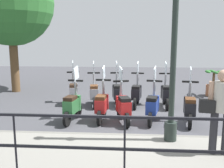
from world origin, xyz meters
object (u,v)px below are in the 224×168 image
tree_large (10,3)px  scooter_near_4 (72,105)px  scooter_near_0 (190,107)px  pedestrian_with_bag (221,106)px  scooter_near_2 (123,106)px  lamp_post_near (174,57)px  scooter_near_1 (153,106)px  scooter_far_0 (166,93)px  scooter_far_1 (136,93)px  scooter_far_2 (117,92)px  scooter_far_4 (74,91)px  scooter_near_3 (102,104)px  scooter_far_3 (94,92)px  potted_palm (213,85)px

tree_large → scooter_near_4: tree_large is taller
scooter_near_0 → scooter_near_4: (-0.02, 3.20, 0.00)m
pedestrian_with_bag → scooter_near_2: (2.09, 1.83, -0.60)m
lamp_post_near → scooter_near_1: 2.18m
scooter_far_0 → scooter_far_1: (0.02, 1.00, 0.00)m
scooter_near_4 → pedestrian_with_bag: bearing=-113.8°
scooter_near_0 → scooter_far_2: 2.74m
lamp_post_near → scooter_near_1: lamp_post_near is taller
scooter_far_2 → pedestrian_with_bag: bearing=-159.7°
scooter_far_4 → pedestrian_with_bag: bearing=-150.7°
lamp_post_near → scooter_near_3: size_ratio=2.62×
scooter_far_0 → scooter_near_3: bearing=129.3°
tree_large → scooter_near_0: bearing=-120.8°
tree_large → scooter_far_3: size_ratio=3.68×
scooter_near_2 → scooter_far_4: size_ratio=1.00×
scooter_far_3 → scooter_near_0: bearing=-130.2°
lamp_post_near → scooter_near_3: lamp_post_near is taller
scooter_near_1 → scooter_far_0: 1.76m
potted_palm → scooter_far_1: bearing=121.4°
scooter_near_0 → scooter_near_4: size_ratio=1.00×
lamp_post_near → tree_large: tree_large is taller
pedestrian_with_bag → scooter_far_0: size_ratio=1.03×
pedestrian_with_bag → scooter_far_2: 4.48m
scooter_near_4 → scooter_near_1: bearing=-78.2°
lamp_post_near → scooter_near_3: 2.76m
scooter_near_1 → scooter_near_3: 1.42m
lamp_post_near → pedestrian_with_bag: lamp_post_near is taller
pedestrian_with_bag → scooter_far_3: pedestrian_with_bag is taller
scooter_near_0 → scooter_near_3: 2.40m
scooter_far_0 → scooter_far_4: bearing=88.2°
tree_large → scooter_near_4: 6.29m
tree_large → scooter_near_2: tree_large is taller
potted_palm → scooter_near_4: 6.24m
pedestrian_with_bag → scooter_near_1: 2.50m
scooter_near_3 → scooter_far_0: same height
scooter_far_0 → scooter_far_4: same height
pedestrian_with_bag → scooter_far_2: (3.92, 2.09, -0.60)m
scooter_far_0 → scooter_far_1: same height
tree_large → scooter_near_4: bearing=-138.8°
pedestrian_with_bag → scooter_near_2: 2.84m
pedestrian_with_bag → scooter_far_2: pedestrian_with_bag is taller
scooter_near_3 → scooter_far_3: size_ratio=1.00×
lamp_post_near → tree_large: 8.34m
pedestrian_with_bag → scooter_far_4: bearing=51.8°
scooter_near_1 → scooter_far_2: same height
lamp_post_near → scooter_far_4: 4.68m
lamp_post_near → scooter_near_2: bearing=35.0°
potted_palm → scooter_near_2: (-3.72, 3.60, 0.04)m
scooter_near_3 → scooter_far_3: same height
lamp_post_near → scooter_far_4: (3.41, 2.87, -1.45)m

